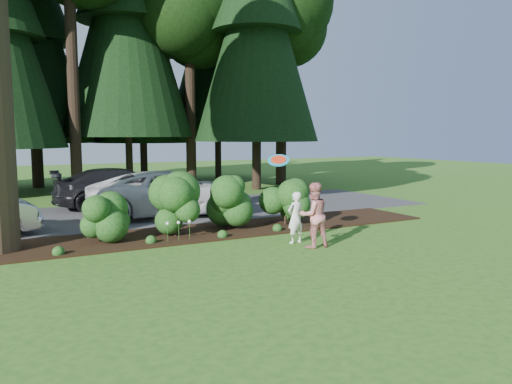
% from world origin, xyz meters
% --- Properties ---
extents(ground, '(80.00, 80.00, 0.00)m').
position_xyz_m(ground, '(0.00, 0.00, 0.00)').
color(ground, '#2B5B1A').
rests_on(ground, ground).
extents(mulch_bed, '(16.00, 2.50, 0.05)m').
position_xyz_m(mulch_bed, '(0.00, 3.25, 0.03)').
color(mulch_bed, black).
rests_on(mulch_bed, ground).
extents(driveway, '(22.00, 6.00, 0.03)m').
position_xyz_m(driveway, '(0.00, 7.50, 0.01)').
color(driveway, '#38383A').
rests_on(driveway, ground).
extents(shrub_row, '(6.53, 1.60, 1.61)m').
position_xyz_m(shrub_row, '(0.77, 3.14, 0.81)').
color(shrub_row, '#113812').
rests_on(shrub_row, ground).
extents(lily_cluster, '(0.69, 0.09, 0.57)m').
position_xyz_m(lily_cluster, '(-0.30, 2.40, 0.50)').
color(lily_cluster, '#113812').
rests_on(lily_cluster, ground).
extents(car_white_suv, '(5.80, 3.16, 1.54)m').
position_xyz_m(car_white_suv, '(0.88, 6.50, 0.80)').
color(car_white_suv, silver).
rests_on(car_white_suv, driveway).
extents(car_dark_suv, '(5.30, 2.45, 1.50)m').
position_xyz_m(car_dark_suv, '(-0.07, 9.28, 0.78)').
color(car_dark_suv, black).
rests_on(car_dark_suv, driveway).
extents(child, '(0.54, 0.40, 1.34)m').
position_xyz_m(child, '(2.32, 0.87, 0.67)').
color(child, white).
rests_on(child, ground).
extents(adult, '(0.83, 0.66, 1.62)m').
position_xyz_m(adult, '(2.44, 0.24, 0.81)').
color(adult, red).
rests_on(adult, ground).
extents(frisbee, '(0.59, 0.51, 0.39)m').
position_xyz_m(frisbee, '(1.79, 0.83, 2.16)').
color(frisbee, teal).
rests_on(frisbee, ground).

